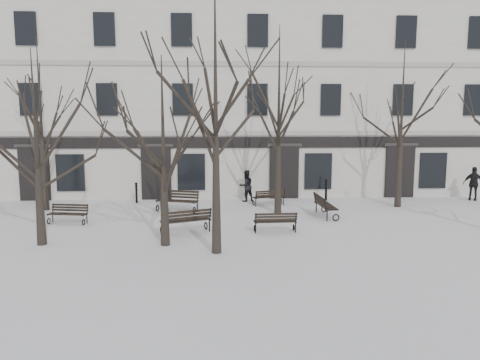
{
  "coord_description": "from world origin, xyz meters",
  "views": [
    {
      "loc": [
        -0.22,
        -17.49,
        4.58
      ],
      "look_at": [
        0.81,
        3.0,
        1.72
      ],
      "focal_mm": 35.0,
      "sensor_mm": 36.0,
      "label": 1
    }
  ],
  "objects": [
    {
      "name": "bench_4",
      "position": [
        2.45,
        5.93,
        0.44
      ],
      "size": [
        1.7,
        1.0,
        0.82
      ],
      "rotation": [
        0.0,
        0.0,
        3.42
      ],
      "color": "black",
      "rests_on": "ground"
    },
    {
      "name": "bench_5",
      "position": [
        4.65,
        3.11,
        0.54
      ],
      "size": [
        0.8,
        2.0,
        1.0
      ],
      "rotation": [
        0.0,
        0.0,
        1.61
      ],
      "color": "black",
      "rests_on": "ground"
    },
    {
      "name": "ground",
      "position": [
        0.0,
        0.0,
        0.0
      ],
      "size": [
        100.0,
        100.0,
        0.0
      ],
      "primitive_type": "plane",
      "color": "silver",
      "rests_on": "ground"
    },
    {
      "name": "bench_3",
      "position": [
        -2.09,
        4.66,
        0.54
      ],
      "size": [
        2.09,
        1.29,
        1.0
      ],
      "rotation": [
        0.0,
        0.0,
        -0.31
      ],
      "color": "black",
      "rests_on": "ground"
    },
    {
      "name": "bench_2",
      "position": [
        2.06,
        0.34,
        0.45
      ],
      "size": [
        1.69,
        0.67,
        0.84
      ],
      "rotation": [
        0.0,
        0.0,
        3.18
      ],
      "color": "black",
      "rests_on": "ground"
    },
    {
      "name": "bollard_b",
      "position": [
        5.67,
        7.14,
        0.63
      ],
      "size": [
        0.15,
        0.15,
        1.17
      ],
      "color": "black",
      "rests_on": "ground"
    },
    {
      "name": "tree_1",
      "position": [
        -2.06,
        -1.26,
        4.12
      ],
      "size": [
        4.62,
        4.62,
        6.6
      ],
      "color": "black",
      "rests_on": "ground"
    },
    {
      "name": "bench_0",
      "position": [
        -6.54,
        2.33,
        0.45
      ],
      "size": [
        1.7,
        0.85,
        0.82
      ],
      "rotation": [
        0.0,
        0.0,
        -0.17
      ],
      "color": "black",
      "rests_on": "ground"
    },
    {
      "name": "pedestrian_c",
      "position": [
        13.63,
        6.72,
        0.0
      ],
      "size": [
        1.16,
        0.86,
        1.83
      ],
      "primitive_type": "imported",
      "rotation": [
        0.0,
        0.0,
        2.7
      ],
      "color": "black",
      "rests_on": "ground"
    },
    {
      "name": "bollard_a",
      "position": [
        -4.43,
        6.93,
        0.58
      ],
      "size": [
        0.14,
        0.14,
        1.09
      ],
      "color": "black",
      "rests_on": "ground"
    },
    {
      "name": "pedestrian_b",
      "position": [
        1.34,
        7.1,
        0.0
      ],
      "size": [
        1.02,
        0.94,
        1.67
      ],
      "primitive_type": "imported",
      "rotation": [
        0.0,
        0.0,
        3.62
      ],
      "color": "black",
      "rests_on": "ground"
    },
    {
      "name": "bench_1",
      "position": [
        -1.42,
        0.38,
        0.53
      ],
      "size": [
        2.03,
        1.38,
        0.98
      ],
      "rotation": [
        0.0,
        0.0,
        3.53
      ],
      "color": "black",
      "rests_on": "ground"
    },
    {
      "name": "building",
      "position": [
        0.0,
        12.96,
        5.52
      ],
      "size": [
        40.4,
        10.2,
        11.4
      ],
      "color": "silver",
      "rests_on": "ground"
    },
    {
      "name": "tree_4",
      "position": [
        -8.54,
        5.32,
        5.15
      ],
      "size": [
        5.77,
        5.77,
        8.24
      ],
      "color": "black",
      "rests_on": "ground"
    },
    {
      "name": "tree_2",
      "position": [
        -0.24,
        -2.29,
        5.65
      ],
      "size": [
        6.32,
        6.32,
        9.03
      ],
      "color": "black",
      "rests_on": "ground"
    },
    {
      "name": "tree_6",
      "position": [
        8.88,
        5.23,
        5.1
      ],
      "size": [
        5.71,
        5.71,
        8.16
      ],
      "color": "black",
      "rests_on": "ground"
    },
    {
      "name": "tree_5",
      "position": [
        2.64,
        3.94,
        5.37
      ],
      "size": [
        6.01,
        6.01,
        8.58
      ],
      "color": "black",
      "rests_on": "ground"
    },
    {
      "name": "tree_0",
      "position": [
        -6.46,
        -0.97,
        4.27
      ],
      "size": [
        4.78,
        4.78,
        6.83
      ],
      "color": "black",
      "rests_on": "ground"
    }
  ]
}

